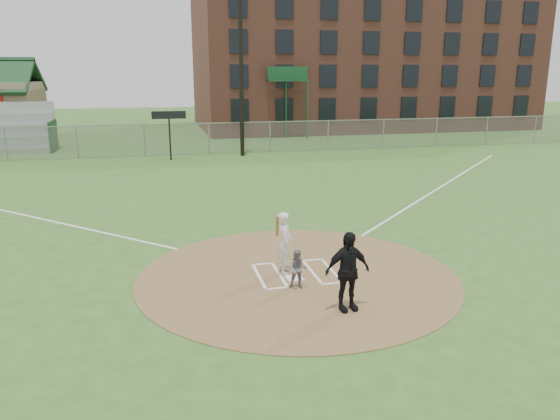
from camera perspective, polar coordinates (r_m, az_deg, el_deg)
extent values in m
plane|color=#336021|center=(14.49, 1.82, -6.91)|extent=(140.00, 140.00, 0.00)
cylinder|color=olive|center=(14.49, 1.82, -6.87)|extent=(8.40, 8.40, 0.02)
cube|color=white|center=(14.26, 1.50, -7.13)|extent=(0.45, 0.45, 0.03)
cube|color=white|center=(25.88, 16.09, 2.11)|extent=(17.04, 17.04, 0.01)
cube|color=white|center=(23.31, -26.39, -0.17)|extent=(17.04, 17.04, 0.01)
imported|color=slate|center=(13.50, 1.89, -6.21)|extent=(0.57, 0.50, 0.99)
imported|color=black|center=(12.27, 7.06, -6.38)|extent=(1.12, 0.58, 1.83)
cube|color=white|center=(14.41, -2.21, -6.93)|extent=(0.08, 1.80, 0.01)
cube|color=white|center=(14.51, -0.07, -6.76)|extent=(0.08, 1.80, 0.01)
cube|color=white|center=(15.28, -1.83, -5.65)|extent=(0.62, 0.08, 0.01)
cube|color=white|center=(13.64, -0.32, -8.18)|extent=(0.62, 0.08, 0.01)
cube|color=white|center=(14.89, 5.41, -6.27)|extent=(0.08, 1.80, 0.01)
cube|color=white|center=(14.73, 3.37, -6.46)|extent=(0.08, 1.80, 0.01)
cube|color=white|center=(15.61, 3.38, -5.23)|extent=(0.62, 0.08, 0.01)
cube|color=white|center=(14.01, 5.49, -7.63)|extent=(0.62, 0.08, 0.01)
imported|color=silver|center=(14.41, 0.53, -3.44)|extent=(0.55, 0.69, 1.66)
cylinder|color=brown|center=(13.79, -0.28, -1.65)|extent=(0.19, 0.60, 0.70)
cube|color=slate|center=(35.47, -7.44, 7.38)|extent=(56.00, 0.03, 2.00)
cube|color=gray|center=(35.36, -7.50, 8.98)|extent=(56.00, 0.06, 0.06)
cube|color=gray|center=(35.47, -7.44, 7.38)|extent=(56.08, 0.08, 2.00)
cube|color=#194728|center=(39.99, -22.60, 7.19)|extent=(0.08, 3.20, 2.00)
cube|color=brown|center=(54.68, 8.09, 16.61)|extent=(30.00, 16.00, 15.00)
cube|color=black|center=(47.20, 11.63, 16.71)|extent=(26.60, 0.10, 12.20)
cube|color=#194728|center=(43.67, 0.79, 13.40)|extent=(3.20, 1.00, 0.15)
cube|color=#194728|center=(44.25, 0.62, 10.49)|extent=(0.12, 0.12, 4.50)
cube|color=#194728|center=(43.72, 2.87, 10.43)|extent=(0.12, 0.12, 4.50)
cube|color=#194728|center=(43.66, 0.79, 14.12)|extent=(3.20, 0.08, 1.00)
cylinder|color=black|center=(34.49, -4.11, 15.59)|extent=(0.26, 0.26, 12.00)
cylinder|color=black|center=(33.48, -11.43, 7.32)|extent=(0.10, 0.10, 2.60)
cube|color=black|center=(33.35, -11.55, 9.71)|extent=(2.00, 0.10, 0.45)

